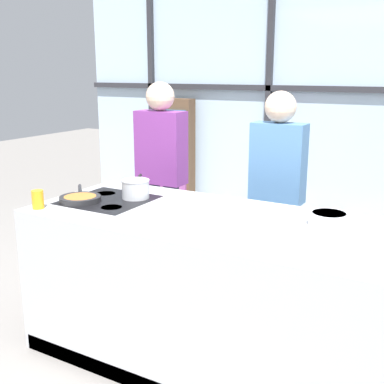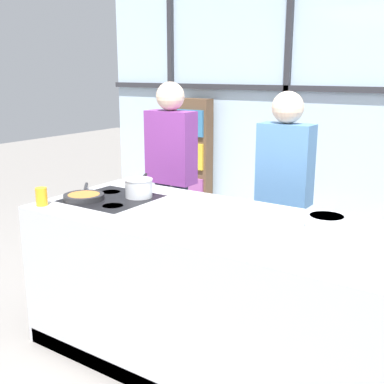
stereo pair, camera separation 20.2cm
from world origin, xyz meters
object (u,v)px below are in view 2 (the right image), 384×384
object	(u,v)px
frying_pan	(84,196)
white_plate	(270,250)
spectator_center_left	(284,187)
spectator_far_left	(171,168)
juice_glass_near	(42,197)
mixing_bowl	(326,222)
saucepan	(139,187)

from	to	relation	value
frying_pan	white_plate	distance (m)	1.40
spectator_center_left	spectator_far_left	bearing A→B (deg)	-0.00
frying_pan	spectator_far_left	bearing A→B (deg)	93.76
white_plate	juice_glass_near	distance (m)	1.50
mixing_bowl	spectator_far_left	bearing A→B (deg)	153.98
mixing_bowl	juice_glass_near	bearing A→B (deg)	-161.89
spectator_center_left	white_plate	size ratio (longest dim) A/B	7.16
spectator_far_left	saucepan	xyz separation A→B (m)	(0.32, -0.80, 0.04)
juice_glass_near	saucepan	bearing A→B (deg)	53.45
frying_pan	saucepan	xyz separation A→B (m)	(0.25, 0.25, 0.05)
spectator_center_left	frying_pan	bearing A→B (deg)	48.24
white_plate	juice_glass_near	xyz separation A→B (m)	(-1.50, -0.06, 0.05)
frying_pan	juice_glass_near	bearing A→B (deg)	-114.15
mixing_bowl	juice_glass_near	distance (m)	1.69
white_plate	mixing_bowl	bearing A→B (deg)	77.42
spectator_far_left	mixing_bowl	bearing A→B (deg)	153.98
mixing_bowl	juice_glass_near	size ratio (longest dim) A/B	1.93
saucepan	frying_pan	bearing A→B (deg)	-135.93
frying_pan	juice_glass_near	size ratio (longest dim) A/B	3.44
spectator_center_left	mixing_bowl	xyz separation A→B (m)	(0.56, -0.76, 0.04)
mixing_bowl	juice_glass_near	world-z (taller)	juice_glass_near
frying_pan	saucepan	size ratio (longest dim) A/B	1.21
spectator_far_left	white_plate	xyz separation A→B (m)	(1.46, -1.23, -0.02)
spectator_center_left	mixing_bowl	bearing A→B (deg)	126.42
frying_pan	white_plate	bearing A→B (deg)	-7.52
spectator_far_left	saucepan	distance (m)	0.86
saucepan	juice_glass_near	distance (m)	0.61
spectator_far_left	spectator_center_left	bearing A→B (deg)	180.00
frying_pan	mixing_bowl	distance (m)	1.52
spectator_far_left	white_plate	world-z (taller)	spectator_far_left
spectator_center_left	juice_glass_near	xyz separation A→B (m)	(-1.04, -1.29, 0.06)
saucepan	juice_glass_near	world-z (taller)	saucepan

